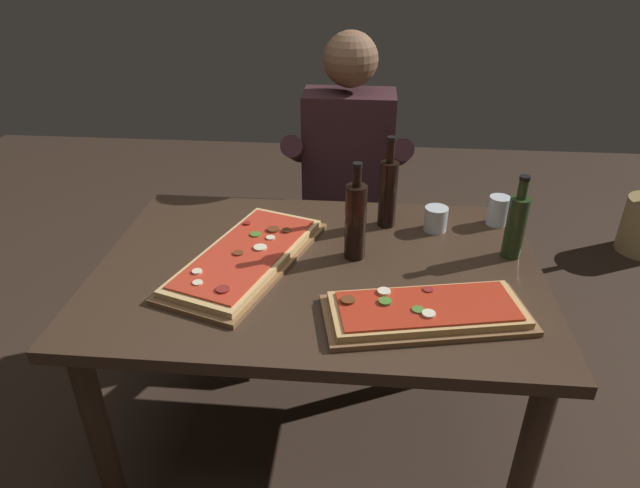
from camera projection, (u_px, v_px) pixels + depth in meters
ground_plane at (319, 429)px, 2.14m from camera, size 6.40×6.40×0.00m
dining_table at (319, 290)px, 1.82m from camera, size 1.40×0.96×0.74m
pizza_rectangular_front at (426, 312)px, 1.52m from camera, size 0.60×0.34×0.05m
pizza_rectangular_left at (247, 257)px, 1.78m from camera, size 0.48×0.69×0.05m
wine_bottle_dark at (356, 220)px, 1.75m from camera, size 0.07×0.07×0.32m
oil_bottle_amber at (388, 192)px, 1.95m from camera, size 0.06×0.06×0.33m
vinegar_bottle_green at (516, 225)px, 1.77m from camera, size 0.06×0.06×0.28m
tumbler_near_camera at (436, 220)px, 1.96m from camera, size 0.08×0.08×0.09m
tumbler_far_side at (498, 212)px, 1.99m from camera, size 0.07×0.07×0.11m
diner_chair at (347, 216)px, 2.63m from camera, size 0.44×0.44×0.87m
seated_diner at (347, 176)px, 2.40m from camera, size 0.53×0.41×1.33m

